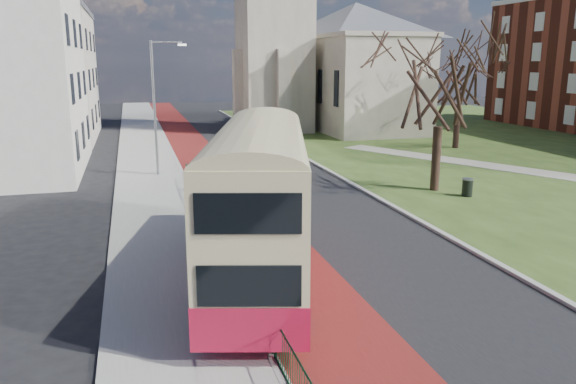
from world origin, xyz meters
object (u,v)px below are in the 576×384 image
object	(u,v)px
bus	(260,195)
winter_tree_near	(441,75)
streetlamp	(157,101)
litter_bin	(467,187)
winter_tree_far	(461,69)

from	to	relation	value
bus	winter_tree_near	distance (m)	15.86
streetlamp	litter_bin	size ratio (longest dim) A/B	8.55
streetlamp	litter_bin	world-z (taller)	streetlamp
litter_bin	winter_tree_near	bearing A→B (deg)	116.53
streetlamp	winter_tree_far	world-z (taller)	winter_tree_far
winter_tree_near	litter_bin	xyz separation A→B (m)	(0.89, -1.78, -5.73)
bus	litter_bin	world-z (taller)	bus
bus	winter_tree_far	world-z (taller)	winter_tree_far
litter_bin	bus	bearing A→B (deg)	-148.17
litter_bin	streetlamp	bearing A→B (deg)	146.93
bus	winter_tree_far	xyz separation A→B (m)	(21.45, 22.91, 3.53)
winter_tree_near	litter_bin	world-z (taller)	winter_tree_near
bus	winter_tree_far	size ratio (longest dim) A/B	1.32
streetlamp	bus	size ratio (longest dim) A/B	0.67
bus	litter_bin	size ratio (longest dim) A/B	12.85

